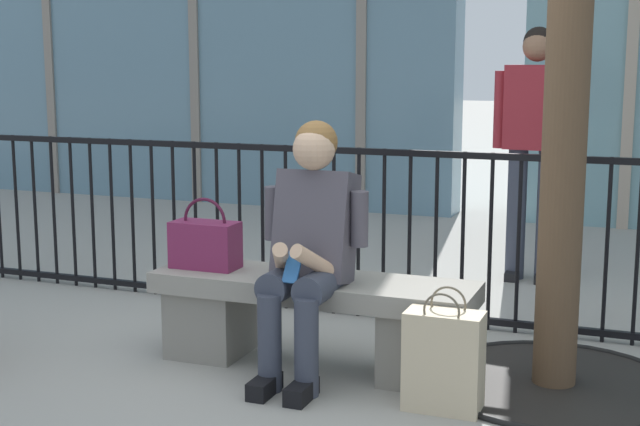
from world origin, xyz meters
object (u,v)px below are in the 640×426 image
(handbag_on_bench, at_px, (205,243))
(bystander_at_railing, at_px, (534,134))
(stone_bench, at_px, (313,313))
(shopping_bag, at_px, (444,360))
(seated_person_with_phone, at_px, (309,242))

(handbag_on_bench, distance_m, bystander_at_railing, 2.60)
(stone_bench, bearing_deg, bystander_at_railing, 71.53)
(stone_bench, distance_m, bystander_at_railing, 2.42)
(handbag_on_bench, height_order, shopping_bag, handbag_on_bench)
(stone_bench, xyz_separation_m, handbag_on_bench, (-0.58, -0.01, 0.30))
(seated_person_with_phone, relative_size, handbag_on_bench, 3.37)
(seated_person_with_phone, height_order, bystander_at_railing, bystander_at_railing)
(shopping_bag, bearing_deg, stone_bench, 156.58)
(seated_person_with_phone, xyz_separation_m, handbag_on_bench, (-0.61, 0.12, -0.07))
(stone_bench, height_order, bystander_at_railing, bystander_at_railing)
(bystander_at_railing, bearing_deg, stone_bench, -108.47)
(seated_person_with_phone, bearing_deg, shopping_bag, -15.03)
(handbag_on_bench, height_order, bystander_at_railing, bystander_at_railing)
(shopping_bag, distance_m, bystander_at_railing, 2.63)
(seated_person_with_phone, height_order, handbag_on_bench, seated_person_with_phone)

